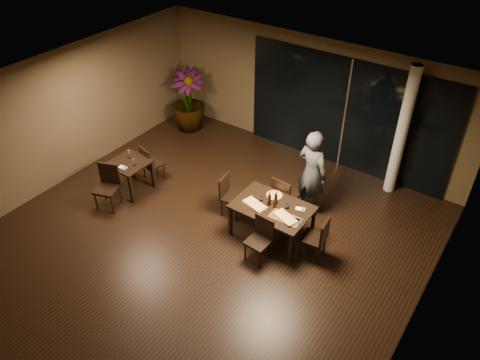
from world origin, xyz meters
name	(u,v)px	position (x,y,z in m)	size (l,w,h in m)	color
ground	(208,238)	(0.00, 0.00, 0.00)	(8.00, 8.00, 0.00)	black
wall_back	(309,96)	(0.00, 4.05, 1.50)	(8.00, 0.10, 3.00)	#4D4029
wall_front	(3,333)	(0.00, -4.05, 1.50)	(8.00, 0.10, 3.00)	#4D4029
wall_left	(62,117)	(-4.05, 0.00, 1.50)	(0.10, 8.00, 3.00)	#4D4029
wall_right	(427,273)	(4.05, 0.00, 1.50)	(0.10, 8.00, 3.00)	#4D4029
ceiling	(200,102)	(0.00, 0.00, 3.02)	(8.00, 8.00, 0.04)	white
window_panel	(346,115)	(1.00, 3.96, 1.35)	(5.00, 0.06, 2.70)	black
column	(402,133)	(2.40, 3.65, 1.50)	(0.24, 0.24, 3.00)	silver
main_table	(272,209)	(1.00, 0.80, 0.68)	(1.50, 1.00, 0.75)	black
side_table	(130,167)	(-2.40, 0.30, 0.62)	(0.80, 0.80, 0.75)	black
chair_main_far	(283,195)	(0.88, 1.44, 0.55)	(0.47, 0.47, 0.98)	black
chair_main_near	(261,237)	(1.14, 0.18, 0.50)	(0.44, 0.44, 0.90)	black
chair_main_left	(229,193)	(-0.12, 0.90, 0.51)	(0.48, 0.48, 0.91)	black
chair_main_right	(318,237)	(2.02, 0.78, 0.51)	(0.47, 0.47, 0.92)	black
chair_side_far	(150,162)	(-2.29, 0.81, 0.50)	(0.51, 0.51, 0.90)	black
chair_side_near	(108,184)	(-2.40, -0.35, 0.56)	(0.59, 0.59, 1.00)	black
diner	(312,173)	(1.23, 1.95, 0.97)	(0.66, 0.44, 1.94)	#303235
potted_plant	(188,101)	(-3.16, 3.22, 0.83)	(0.90, 0.90, 1.66)	#234F1A
pizza_board_left	(255,205)	(0.70, 0.63, 0.76)	(0.51, 0.26, 0.01)	#4A3017
pizza_board_right	(285,218)	(1.38, 0.64, 0.76)	(0.61, 0.30, 0.01)	#4F3219
oblong_pizza_left	(255,204)	(0.70, 0.63, 0.77)	(0.46, 0.21, 0.02)	maroon
oblong_pizza_right	(285,217)	(1.38, 0.64, 0.77)	(0.45, 0.21, 0.02)	maroon
round_pizza	(274,195)	(0.85, 1.11, 0.76)	(0.31, 0.31, 0.01)	#B93B14
bottle_a	(269,199)	(0.92, 0.81, 0.90)	(0.07, 0.07, 0.30)	black
bottle_b	(275,202)	(1.05, 0.79, 0.88)	(0.06, 0.06, 0.25)	black
bottle_c	(276,198)	(1.00, 0.91, 0.90)	(0.07, 0.07, 0.30)	black
tumbler_left	(262,199)	(0.73, 0.84, 0.80)	(0.08, 0.08, 0.09)	white
tumbler_right	(287,206)	(1.25, 0.92, 0.80)	(0.09, 0.09, 0.10)	white
napkin_near	(297,220)	(1.60, 0.71, 0.76)	(0.18, 0.10, 0.01)	silver
napkin_far	(300,209)	(1.48, 1.03, 0.76)	(0.18, 0.10, 0.01)	white
wine_glass_a	(129,154)	(-2.51, 0.43, 0.85)	(0.09, 0.09, 0.20)	white
wine_glass_b	(134,162)	(-2.22, 0.28, 0.83)	(0.07, 0.07, 0.16)	white
side_napkin	(123,167)	(-2.35, 0.06, 0.76)	(0.18, 0.11, 0.01)	silver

